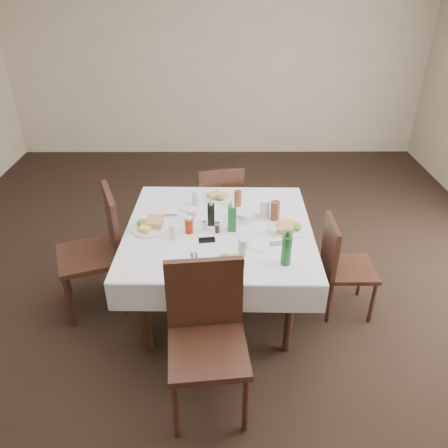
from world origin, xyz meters
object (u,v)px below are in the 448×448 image
at_px(chair_east, 340,261).
at_px(oil_cruet_green, 232,217).
at_px(bread_basket, 245,215).
at_px(water_s, 243,247).
at_px(chair_south, 206,329).
at_px(chair_north, 219,203).
at_px(chair_west, 100,244).
at_px(water_w, 173,231).
at_px(ketchup_bottle, 189,226).
at_px(water_e, 265,209).
at_px(dining_table, 219,235).
at_px(water_n, 197,198).
at_px(green_bottle, 287,250).
at_px(oil_cruet_dark, 211,214).
at_px(coffee_mug, 192,215).

height_order(chair_east, oil_cruet_green, oil_cruet_green).
bearing_deg(bread_basket, water_s, -94.28).
relative_size(chair_south, oil_cruet_green, 3.87).
height_order(chair_north, oil_cruet_green, oil_cruet_green).
xyz_separation_m(chair_south, chair_west, (-0.88, 0.95, 0.01)).
relative_size(water_w, bread_basket, 0.60).
bearing_deg(bread_basket, ketchup_bottle, -153.78).
relative_size(water_e, water_w, 1.27).
xyz_separation_m(dining_table, chair_east, (0.97, -0.06, -0.21)).
xyz_separation_m(water_s, oil_cruet_green, (-0.07, 0.34, 0.05)).
bearing_deg(water_n, ketchup_bottle, -94.77).
relative_size(dining_table, water_s, 11.20).
bearing_deg(dining_table, green_bottle, -47.10).
distance_m(chair_south, green_bottle, 0.74).
distance_m(oil_cruet_dark, green_bottle, 0.74).
height_order(water_e, oil_cruet_dark, oil_cruet_dark).
bearing_deg(oil_cruet_green, chair_north, 96.15).
distance_m(chair_south, water_w, 0.84).
relative_size(chair_west, ketchup_bottle, 7.70).
bearing_deg(water_s, water_n, 115.95).
height_order(chair_west, bread_basket, chair_west).
bearing_deg(bread_basket, dining_table, -147.88).
relative_size(dining_table, bread_basket, 7.68).
bearing_deg(chair_south, water_e, 67.76).
relative_size(chair_north, chair_west, 0.88).
xyz_separation_m(water_e, oil_cruet_dark, (-0.43, -0.12, 0.02)).
distance_m(chair_east, chair_west, 1.93).
relative_size(chair_west, water_e, 7.07).
bearing_deg(coffee_mug, water_s, -52.21).
relative_size(water_w, oil_cruet_green, 0.44).
xyz_separation_m(chair_north, chair_south, (-0.07, -1.79, 0.06)).
bearing_deg(chair_west, chair_north, 41.38).
height_order(water_e, ketchup_bottle, water_e).
relative_size(chair_west, oil_cruet_dark, 4.52).
bearing_deg(water_n, coffee_mug, -96.64).
distance_m(chair_east, oil_cruet_green, 0.96).
height_order(water_n, bread_basket, water_n).
bearing_deg(chair_south, water_w, 109.02).
bearing_deg(coffee_mug, ketchup_bottle, -92.49).
bearing_deg(water_e, oil_cruet_dark, -163.79).
height_order(water_e, coffee_mug, water_e).
height_order(chair_east, ketchup_bottle, ketchup_bottle).
relative_size(water_n, water_e, 0.99).
distance_m(water_s, water_e, 0.58).
bearing_deg(water_w, chair_west, 162.92).
bearing_deg(water_w, oil_cruet_dark, 34.58).
relative_size(chair_west, water_n, 7.16).
bearing_deg(bread_basket, green_bottle, -68.48).
bearing_deg(green_bottle, chair_north, 108.36).
bearing_deg(bread_basket, chair_south, -105.17).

